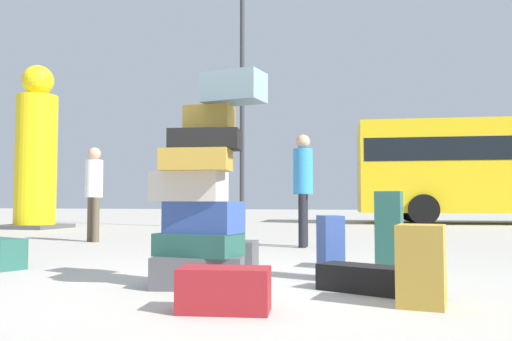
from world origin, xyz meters
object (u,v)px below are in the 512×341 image
suitcase_black_left_side (366,279)px  yellow_dummy_statue (36,155)px  person_bearded_onlooker (303,180)px  suitcase_teal_foreground_far (389,231)px  suitcase_tan_upright_blue (421,265)px  suitcase_navy_foreground_near (330,247)px  suitcase_tower (203,198)px  suitcase_maroon_behind_tower (224,290)px  lamp_post (242,61)px  suitcase_charcoal_white_trunk (223,253)px  person_tourist_with_camera (94,186)px

suitcase_black_left_side → yellow_dummy_statue: bearing=162.8°
yellow_dummy_statue → person_bearded_onlooker: bearing=-25.8°
suitcase_teal_foreground_far → suitcase_tan_upright_blue: (0.24, -1.78, -0.13)m
person_bearded_onlooker → suitcase_navy_foreground_near: bearing=11.2°
suitcase_tower → suitcase_navy_foreground_near: bearing=38.3°
yellow_dummy_statue → suitcase_maroon_behind_tower: bearing=-46.7°
suitcase_teal_foreground_far → lamp_post: 9.28m
suitcase_maroon_behind_tower → lamp_post: size_ratio=0.08×
suitcase_black_left_side → suitcase_tan_upright_blue: (0.39, -0.47, 0.17)m
yellow_dummy_statue → lamp_post: (5.18, 1.30, 2.45)m
suitcase_tower → suitcase_charcoal_white_trunk: (-0.30, 1.40, -0.58)m
suitcase_teal_foreground_far → suitcase_black_left_side: suitcase_teal_foreground_far is taller
person_bearded_onlooker → suitcase_charcoal_white_trunk: bearing=-12.4°
suitcase_black_left_side → person_tourist_with_camera: bearing=164.2°
suitcase_tower → lamp_post: lamp_post is taller
suitcase_teal_foreground_far → lamp_post: (-3.79, 7.49, 3.95)m
suitcase_charcoal_white_trunk → suitcase_black_left_side: (1.58, -1.26, -0.03)m
suitcase_teal_foreground_far → suitcase_tan_upright_blue: 1.80m
suitcase_maroon_behind_tower → suitcase_tower: bearing=110.2°
suitcase_teal_foreground_far → suitcase_charcoal_white_trunk: bearing=-173.6°
suitcase_maroon_behind_tower → suitcase_charcoal_white_trunk: (-0.77, 2.24, -0.00)m
suitcase_charcoal_white_trunk → lamp_post: bearing=100.4°
person_tourist_with_camera → suitcase_teal_foreground_far: bearing=8.3°
suitcase_navy_foreground_near → person_tourist_with_camera: bearing=119.2°
suitcase_navy_foreground_near → suitcase_tan_upright_blue: (0.74, -1.07, -0.01)m
person_tourist_with_camera → suitcase_navy_foreground_near: bearing=-0.6°
suitcase_tower → person_tourist_with_camera: 5.41m
suitcase_navy_foreground_near → person_bearded_onlooker: person_bearded_onlooker is taller
lamp_post → suitcase_tan_upright_blue: bearing=-66.5°
suitcase_maroon_behind_tower → lamp_post: (-2.82, 9.79, 4.20)m
person_bearded_onlooker → yellow_dummy_statue: size_ratio=0.41×
suitcase_maroon_behind_tower → suitcase_black_left_side: (0.81, 0.98, -0.04)m
suitcase_navy_foreground_near → person_tourist_with_camera: person_tourist_with_camera is taller
suitcase_teal_foreground_far → yellow_dummy_statue: size_ratio=0.19×
person_tourist_with_camera → lamp_post: (1.21, 4.88, 3.38)m
suitcase_teal_foreground_far → lamp_post: lamp_post is taller
suitcase_navy_foreground_near → suitcase_black_left_side: (0.34, -0.60, -0.18)m
yellow_dummy_statue → suitcase_teal_foreground_far: bearing=-34.6°
suitcase_charcoal_white_trunk → person_tourist_with_camera: person_tourist_with_camera is taller
lamp_post → suitcase_navy_foreground_near: bearing=-68.2°
suitcase_tower → person_tourist_with_camera: bearing=131.3°
lamp_post → suitcase_black_left_side: bearing=-67.6°
suitcase_charcoal_white_trunk → lamp_post: lamp_post is taller
suitcase_tower → suitcase_tan_upright_blue: bearing=-11.0°
suitcase_charcoal_white_trunk → suitcase_navy_foreground_near: bearing=-32.9°
suitcase_black_left_side → suitcase_tower: bearing=-150.4°
suitcase_navy_foreground_near → suitcase_black_left_side: suitcase_navy_foreground_near is taller
person_tourist_with_camera → lamp_post: 6.06m
suitcase_black_left_side → yellow_dummy_statue: size_ratio=0.17×
person_bearded_onlooker → person_tourist_with_camera: (-3.69, 0.11, -0.06)m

